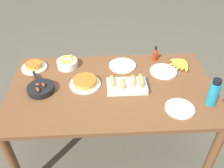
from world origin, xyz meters
TOP-DOWN VIEW (x-y plane):
  - ground_plane at (0.00, 0.00)m, footprint 14.00×14.00m
  - dining_table at (0.00, 0.00)m, footprint 1.70×0.98m
  - banana_bunch at (0.66, 0.28)m, footprint 0.19×0.21m
  - melon_tray at (0.12, -0.03)m, footprint 0.32×0.19m
  - skillet at (-0.58, -0.02)m, footprint 0.22×0.33m
  - frittata_plate_center at (-0.70, 0.31)m, footprint 0.23×0.23m
  - frittata_plate_side at (-0.22, 0.04)m, footprint 0.26×0.26m
  - empty_plate_near_front at (0.47, 0.19)m, footprint 0.24×0.24m
  - empty_plate_far_left at (0.49, -0.29)m, footprint 0.22×0.22m
  - empty_plate_far_right at (0.11, 0.30)m, footprint 0.25×0.25m
  - fruit_bowl_mango at (-0.39, 0.32)m, footprint 0.19×0.19m
  - water_bottle at (0.73, -0.24)m, footprint 0.08×0.08m
  - hot_sauce_bottle at (0.43, 0.39)m, footprint 0.05×0.05m

SIDE VIEW (x-z plane):
  - ground_plane at x=0.00m, z-range 0.00..0.00m
  - dining_table at x=0.00m, z-range 0.29..1.04m
  - empty_plate_near_front at x=0.47m, z-range 0.75..0.78m
  - empty_plate_far_right at x=0.11m, z-range 0.75..0.78m
  - empty_plate_far_left at x=0.49m, z-range 0.75..0.78m
  - banana_bunch at x=0.66m, z-range 0.76..0.80m
  - frittata_plate_center at x=-0.70m, z-range 0.75..0.81m
  - frittata_plate_side at x=-0.22m, z-range 0.75..0.82m
  - skillet at x=-0.58m, z-range 0.74..0.83m
  - melon_tray at x=0.12m, z-range 0.74..0.84m
  - fruit_bowl_mango at x=-0.39m, z-range 0.74..0.86m
  - hot_sauce_bottle at x=0.43m, z-range 0.75..0.89m
  - water_bottle at x=0.73m, z-range 0.75..0.98m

